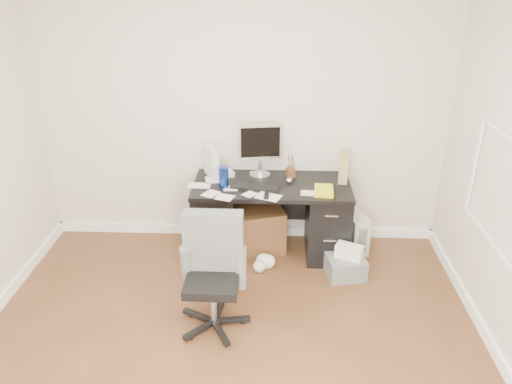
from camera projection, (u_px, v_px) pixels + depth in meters
ground at (226, 372)px, 3.59m from camera, size 4.00×4.00×0.00m
room_shell at (225, 155)px, 2.92m from camera, size 4.02×4.02×2.71m
desk at (271, 216)px, 4.91m from camera, size 1.50×0.70×0.75m
loose_papers at (251, 186)px, 4.72m from camera, size 1.10×0.60×0.00m
lcd_monitor at (260, 150)px, 4.83m from camera, size 0.46×0.30×0.54m
keyboard at (255, 186)px, 4.68m from camera, size 0.47×0.22×0.03m
computer_mouse at (289, 181)px, 4.76m from camera, size 0.07×0.07×0.06m
travel_mug at (224, 177)px, 4.65m from camera, size 0.11×0.11×0.20m
white_binder at (211, 161)px, 4.86m from camera, size 0.24×0.30×0.32m
magazine_file at (344, 167)px, 4.79m from camera, size 0.15×0.24×0.27m
pen_cup at (291, 167)px, 4.86m from camera, size 0.12×0.12×0.22m
yellow_book at (325, 191)px, 4.57m from camera, size 0.20×0.25×0.04m
paper_remote at (268, 196)px, 4.50m from camera, size 0.27×0.25×0.02m
office_chair at (212, 276)px, 3.85m from camera, size 0.54×0.54×0.95m
pc_tower at (353, 231)px, 5.05m from camera, size 0.29×0.43×0.40m
shopping_bag at (348, 261)px, 4.61m from camera, size 0.29×0.26×0.33m
wicker_basket at (259, 228)px, 5.05m from camera, size 0.56×0.56×0.45m
desk_printer at (345, 267)px, 4.64m from camera, size 0.39×0.34×0.20m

